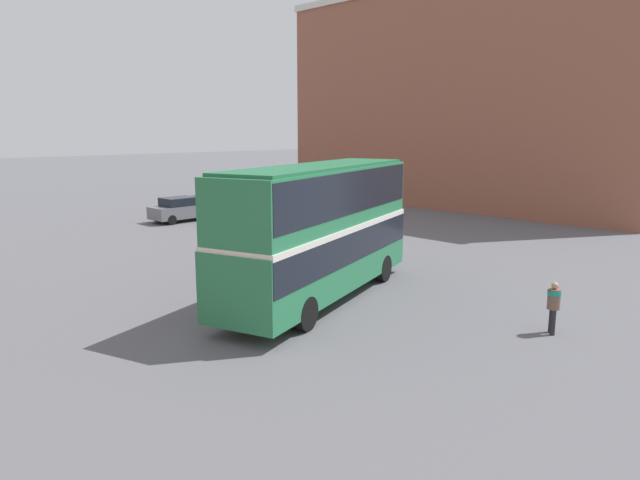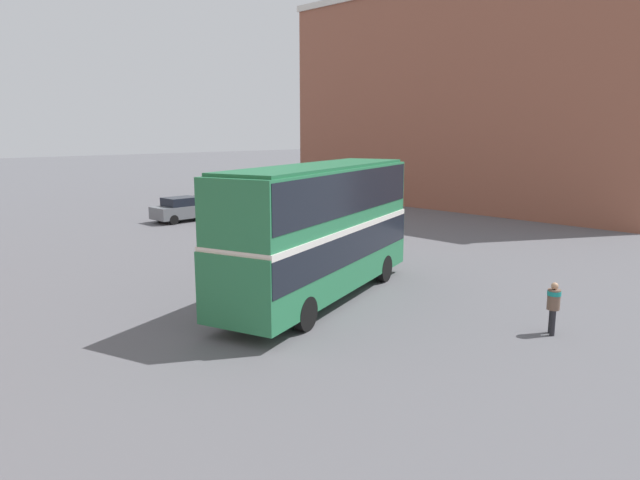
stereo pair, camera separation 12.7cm
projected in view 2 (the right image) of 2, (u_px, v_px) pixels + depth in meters
name	position (u px, v px, depth m)	size (l,w,h in m)	color
ground_plane	(286.00, 300.00, 19.85)	(240.00, 240.00, 0.00)	#5B5B60
building_row_right	(470.00, 98.00, 44.22)	(9.78, 29.32, 16.47)	#935642
double_decker_bus	(320.00, 224.00, 19.46)	(10.43, 5.52, 4.67)	#287A4C
pedestrian_foreground	(553.00, 303.00, 16.32)	(0.53, 0.53, 1.54)	#232328
parked_car_kerb_near	(182.00, 209.00, 36.91)	(3.97, 1.90, 1.58)	slate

